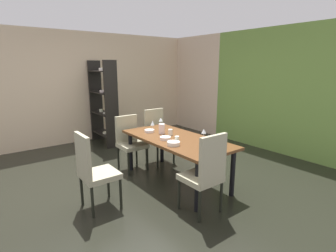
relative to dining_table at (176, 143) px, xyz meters
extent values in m
cube|color=black|center=(-0.53, -0.36, -0.66)|extent=(5.58, 6.19, 0.02)
cube|color=beige|center=(-2.44, 2.68, 0.66)|extent=(1.76, 0.10, 2.61)
cube|color=olive|center=(0.35, 2.68, 0.66)|extent=(3.81, 0.10, 2.61)
cube|color=beige|center=(-3.27, -0.36, 0.66)|extent=(0.10, 6.19, 2.61)
cube|color=brown|center=(0.00, 0.00, 0.06)|extent=(1.91, 0.88, 0.04)
cylinder|color=black|center=(-0.85, 0.34, -0.30)|extent=(0.07, 0.07, 0.69)
cylinder|color=black|center=(0.85, 0.34, -0.30)|extent=(0.07, 0.07, 0.69)
cylinder|color=black|center=(-0.85, -0.34, -0.30)|extent=(0.07, 0.07, 0.69)
cylinder|color=black|center=(0.85, -0.34, -0.30)|extent=(0.07, 0.07, 0.69)
cube|color=tan|center=(-0.86, -0.30, -0.20)|extent=(0.44, 0.44, 0.07)
cube|color=tan|center=(-1.06, -0.30, 0.05)|extent=(0.05, 0.42, 0.51)
cylinder|color=black|center=(-0.67, -0.11, -0.44)|extent=(0.04, 0.04, 0.42)
cylinder|color=black|center=(-0.67, -0.49, -0.44)|extent=(0.04, 0.04, 0.42)
cylinder|color=black|center=(-1.05, -0.11, -0.44)|extent=(0.04, 0.04, 0.42)
cylinder|color=black|center=(-1.05, -0.49, -0.44)|extent=(0.04, 0.04, 0.42)
cube|color=tan|center=(0.01, -1.27, -0.20)|extent=(0.44, 0.44, 0.07)
cube|color=tan|center=(0.01, -1.47, 0.09)|extent=(0.42, 0.05, 0.57)
cylinder|color=black|center=(-0.18, -1.08, -0.44)|extent=(0.04, 0.04, 0.42)
cylinder|color=black|center=(0.20, -1.08, -0.44)|extent=(0.04, 0.04, 0.42)
cylinder|color=black|center=(-0.18, -1.46, -0.44)|extent=(0.04, 0.04, 0.42)
cylinder|color=black|center=(0.20, -1.46, -0.44)|extent=(0.04, 0.04, 0.42)
cube|color=tan|center=(0.86, -0.30, -0.20)|extent=(0.44, 0.44, 0.07)
cube|color=tan|center=(1.06, -0.30, 0.10)|extent=(0.05, 0.42, 0.60)
cylinder|color=black|center=(0.67, -0.49, -0.44)|extent=(0.04, 0.04, 0.42)
cylinder|color=black|center=(0.67, -0.11, -0.44)|extent=(0.04, 0.04, 0.42)
cylinder|color=black|center=(1.05, -0.49, -0.44)|extent=(0.04, 0.04, 0.42)
cylinder|color=black|center=(1.05, -0.11, -0.44)|extent=(0.04, 0.04, 0.42)
cube|color=tan|center=(-0.86, 0.30, -0.20)|extent=(0.44, 0.44, 0.07)
cube|color=tan|center=(-1.06, 0.30, 0.08)|extent=(0.05, 0.42, 0.57)
cylinder|color=black|center=(-0.67, 0.49, -0.44)|extent=(0.04, 0.04, 0.42)
cylinder|color=black|center=(-0.67, 0.11, -0.44)|extent=(0.04, 0.04, 0.42)
cylinder|color=black|center=(-1.05, 0.49, -0.44)|extent=(0.04, 0.04, 0.42)
cylinder|color=black|center=(-1.05, 0.11, -0.44)|extent=(0.04, 0.04, 0.42)
cube|color=black|center=(-3.15, -0.01, 0.32)|extent=(0.05, 0.31, 1.95)
cube|color=black|center=(-2.26, -0.01, 0.32)|extent=(0.05, 0.31, 1.95)
cube|color=black|center=(-2.70, -0.01, -0.41)|extent=(0.91, 0.31, 0.02)
cylinder|color=beige|center=(-2.63, -0.01, -0.38)|extent=(0.17, 0.17, 0.04)
cube|color=black|center=(-2.70, -0.01, 0.08)|extent=(0.91, 0.31, 0.02)
cylinder|color=silver|center=(-2.57, -0.01, 0.10)|extent=(0.15, 0.15, 0.02)
cylinder|color=beige|center=(-2.87, -0.01, 0.13)|extent=(0.09, 0.09, 0.07)
cube|color=black|center=(-2.70, -0.01, 0.57)|extent=(0.91, 0.31, 0.02)
cylinder|color=white|center=(-2.66, -0.01, 0.60)|extent=(0.18, 0.18, 0.05)
cube|color=black|center=(-2.70, -0.01, 1.05)|extent=(0.91, 0.31, 0.02)
cylinder|color=white|center=(-2.59, -0.01, 1.10)|extent=(0.21, 0.21, 0.06)
cylinder|color=silver|center=(-0.66, 0.00, 0.08)|extent=(0.06, 0.06, 0.00)
cylinder|color=silver|center=(-0.66, 0.00, 0.12)|extent=(0.01, 0.01, 0.08)
cone|color=silver|center=(-0.66, 0.00, 0.20)|extent=(0.07, 0.07, 0.09)
cylinder|color=silver|center=(-0.87, 0.33, 0.08)|extent=(0.06, 0.06, 0.00)
cylinder|color=silver|center=(-0.87, 0.33, 0.12)|extent=(0.01, 0.01, 0.07)
cone|color=silver|center=(-0.87, 0.33, 0.19)|extent=(0.08, 0.08, 0.06)
cylinder|color=silver|center=(0.25, 0.35, 0.08)|extent=(0.07, 0.07, 0.00)
cylinder|color=silver|center=(0.25, 0.35, 0.12)|extent=(0.01, 0.01, 0.07)
cone|color=silver|center=(0.25, 0.35, 0.19)|extent=(0.08, 0.08, 0.07)
cylinder|color=silver|center=(0.28, -0.27, 0.11)|extent=(0.18, 0.18, 0.05)
cylinder|color=silver|center=(-0.55, -0.14, 0.10)|extent=(0.17, 0.17, 0.04)
cylinder|color=#F3DED2|center=(-0.02, -0.19, 0.10)|extent=(0.17, 0.17, 0.04)
cylinder|color=white|center=(0.20, -0.15, 0.13)|extent=(0.07, 0.07, 0.09)
cylinder|color=silver|center=(-0.18, 0.02, 0.13)|extent=(0.07, 0.07, 0.10)
cylinder|color=silver|center=(-0.35, -0.02, 0.16)|extent=(0.10, 0.10, 0.16)
cone|color=silver|center=(-0.30, -0.02, 0.23)|extent=(0.04, 0.04, 0.03)
camera|label=1|loc=(3.06, -2.48, 1.19)|focal=28.00mm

